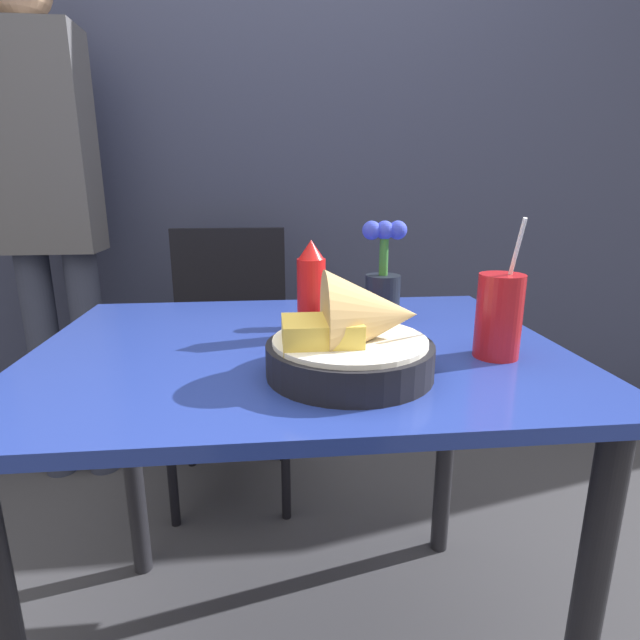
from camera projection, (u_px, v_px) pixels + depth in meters
wall_window at (279, 125)px, 1.99m from camera, size 7.00×0.06×2.60m
dining_table at (300, 402)px, 1.00m from camera, size 1.00×0.77×0.77m
chair_far_window at (231, 339)px, 1.77m from camera, size 0.40×0.40×0.92m
food_basket at (356, 339)px, 0.80m from camera, size 0.27×0.27×0.17m
ketchup_bottle at (311, 291)px, 0.99m from camera, size 0.06×0.06×0.20m
drink_cup at (499, 319)px, 0.88m from camera, size 0.08×0.08×0.25m
flower_vase at (383, 280)px, 1.12m from camera, size 0.10×0.08×0.22m
person_standing at (47, 201)px, 1.68m from camera, size 0.32×0.19×1.75m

